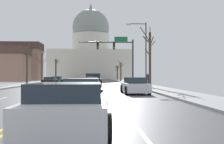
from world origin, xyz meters
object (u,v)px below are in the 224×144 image
sedan_near_02 (135,86)px  sedan_near_03 (83,92)px  sedan_oncoming_00 (50,81)px  sedan_near_01 (90,83)px  street_lamp_right (143,48)px  pedestrian_00 (148,78)px  sedan_oncoming_01 (57,80)px  pickup_truck_near_00 (93,81)px  sedan_near_04 (68,108)px  signal_gantry (118,50)px

sedan_near_02 → sedan_near_03: bearing=-116.7°
sedan_near_02 → sedan_oncoming_00: bearing=114.9°
sedan_near_01 → sedan_near_03: (0.02, -14.47, 0.01)m
street_lamp_right → pedestrian_00: size_ratio=4.64×
sedan_near_03 → sedan_oncoming_01: 39.50m
pickup_truck_near_00 → sedan_near_03: 21.31m
pickup_truck_near_00 → sedan_oncoming_01: pickup_truck_near_00 is taller
sedan_oncoming_00 → sedan_oncoming_01: size_ratio=1.09×
sedan_near_03 → sedan_near_04: sedan_near_03 is taller
sedan_near_04 → street_lamp_right: bearing=75.8°
sedan_near_01 → sedan_near_04: 21.16m
signal_gantry → sedan_near_03: signal_gantry is taller
sedan_oncoming_00 → pedestrian_00: 16.43m
signal_gantry → sedan_near_01: size_ratio=1.82×
pedestrian_00 → sedan_near_04: bearing=-104.7°
sedan_near_01 → sedan_oncoming_01: bearing=105.8°
sedan_near_02 → sedan_oncoming_00: (-10.45, 22.52, -0.04)m
signal_gantry → sedan_near_02: 18.21m
street_lamp_right → pickup_truck_near_00: size_ratio=1.43×
street_lamp_right → sedan_oncoming_00: size_ratio=1.61×
signal_gantry → sedan_oncoming_00: 12.38m
pickup_truck_near_00 → sedan_near_02: (3.45, -13.99, -0.15)m
street_lamp_right → sedan_near_03: street_lamp_right is taller
sedan_near_03 → sedan_near_01: bearing=90.1°
pickup_truck_near_00 → sedan_near_02: pickup_truck_near_00 is taller
sedan_near_03 → street_lamp_right: bearing=70.9°
signal_gantry → street_lamp_right: 7.51m
pickup_truck_near_00 → sedan_near_03: (-0.23, -21.31, -0.14)m
sedan_near_01 → sedan_near_03: sedan_near_03 is taller
street_lamp_right → sedan_near_04: street_lamp_right is taller
pedestrian_00 → pickup_truck_near_00: bearing=-178.2°
sedan_near_03 → sedan_oncoming_00: sedan_near_03 is taller
pedestrian_00 → sedan_oncoming_00: bearing=149.6°
sedan_near_04 → sedan_oncoming_01: size_ratio=0.99×
pickup_truck_near_00 → sedan_near_02: size_ratio=1.22×
sedan_near_02 → sedan_oncoming_01: size_ratio=1.01×
sedan_near_01 → sedan_near_03: 14.47m
pickup_truck_near_00 → pedestrian_00: bearing=1.8°
signal_gantry → pedestrian_00: size_ratio=4.88×
sedan_near_02 → sedan_near_03: sedan_near_03 is taller
sedan_near_01 → street_lamp_right: bearing=29.0°
signal_gantry → pedestrian_00: bearing=-43.2°
pickup_truck_near_00 → street_lamp_right: bearing=-29.7°
sedan_near_02 → pickup_truck_near_00: bearing=103.9°
sedan_near_01 → sedan_near_02: size_ratio=1.01×
street_lamp_right → sedan_near_02: bearing=-103.3°
signal_gantry → sedan_near_04: 32.20m
sedan_near_03 → pedestrian_00: pedestrian_00 is taller
sedan_oncoming_01 → pedestrian_00: pedestrian_00 is taller
pickup_truck_near_00 → sedan_near_04: pickup_truck_near_00 is taller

